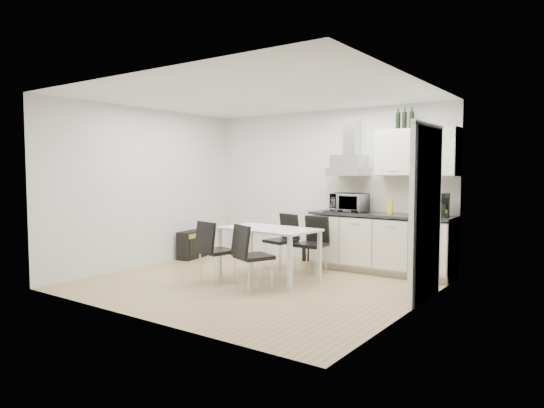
# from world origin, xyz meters

# --- Properties ---
(ground) EXTENTS (4.50, 4.50, 0.00)m
(ground) POSITION_xyz_m (0.00, 0.00, 0.00)
(ground) COLOR tan
(ground) RESTS_ON ground
(wall_back) EXTENTS (4.50, 0.10, 2.60)m
(wall_back) POSITION_xyz_m (0.00, 2.00, 1.30)
(wall_back) COLOR silver
(wall_back) RESTS_ON ground
(wall_front) EXTENTS (4.50, 0.10, 2.60)m
(wall_front) POSITION_xyz_m (0.00, -2.00, 1.30)
(wall_front) COLOR silver
(wall_front) RESTS_ON ground
(wall_left) EXTENTS (0.10, 4.00, 2.60)m
(wall_left) POSITION_xyz_m (-2.25, 0.00, 1.30)
(wall_left) COLOR silver
(wall_left) RESTS_ON ground
(wall_right) EXTENTS (0.10, 4.00, 2.60)m
(wall_right) POSITION_xyz_m (2.25, 0.00, 1.30)
(wall_right) COLOR silver
(wall_right) RESTS_ON ground
(ceiling) EXTENTS (4.50, 4.50, 0.00)m
(ceiling) POSITION_xyz_m (0.00, 0.00, 2.60)
(ceiling) COLOR white
(ceiling) RESTS_ON wall_back
(doorway) EXTENTS (0.08, 1.04, 2.10)m
(doorway) POSITION_xyz_m (2.21, 0.55, 1.05)
(doorway) COLOR white
(doorway) RESTS_ON ground
(kitchenette) EXTENTS (2.22, 0.64, 2.52)m
(kitchenette) POSITION_xyz_m (1.19, 1.73, 0.83)
(kitchenette) COLOR beige
(kitchenette) RESTS_ON ground
(dining_table) EXTENTS (1.46, 0.89, 0.75)m
(dining_table) POSITION_xyz_m (0.00, 0.33, 0.67)
(dining_table) COLOR white
(dining_table) RESTS_ON ground
(chair_far_left) EXTENTS (0.54, 0.59, 0.88)m
(chair_far_left) POSITION_xyz_m (-0.27, 1.04, 0.44)
(chair_far_left) COLOR black
(chair_far_left) RESTS_ON ground
(chair_far_right) EXTENTS (0.46, 0.51, 0.88)m
(chair_far_right) POSITION_xyz_m (0.33, 0.98, 0.44)
(chair_far_right) COLOR black
(chair_far_right) RESTS_ON ground
(chair_near_left) EXTENTS (0.53, 0.58, 0.88)m
(chair_near_left) POSITION_xyz_m (-0.44, -0.29, 0.44)
(chair_near_left) COLOR black
(chair_near_left) RESTS_ON ground
(chair_near_right) EXTENTS (0.60, 0.63, 0.88)m
(chair_near_right) POSITION_xyz_m (0.24, -0.32, 0.44)
(chair_near_right) COLOR black
(chair_near_right) RESTS_ON ground
(guitar_amp) EXTENTS (0.36, 0.63, 0.50)m
(guitar_amp) POSITION_xyz_m (-2.11, 0.89, 0.25)
(guitar_amp) COLOR black
(guitar_amp) RESTS_ON ground
(floor_speaker) EXTENTS (0.22, 0.21, 0.29)m
(floor_speaker) POSITION_xyz_m (-0.28, 1.90, 0.15)
(floor_speaker) COLOR black
(floor_speaker) RESTS_ON ground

